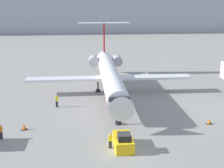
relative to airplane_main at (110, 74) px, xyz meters
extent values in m
plane|color=gray|center=(-0.20, -20.99, -3.25)|extent=(600.00, 600.00, 0.00)
cube|color=#9EA3AD|center=(-0.20, 99.01, 4.64)|extent=(180.00, 16.00, 15.79)
cylinder|color=silver|center=(-0.01, -1.24, -0.06)|extent=(3.24, 26.86, 2.93)
cone|color=silver|center=(-0.18, -15.82, -0.06)|extent=(2.95, 2.37, 2.93)
cube|color=black|center=(-0.17, -14.89, 0.45)|extent=(2.49, 0.73, 0.44)
cone|color=silver|center=(0.16, 13.78, -0.06)|extent=(2.67, 3.25, 2.63)
cube|color=maroon|center=(-0.01, -1.24, -1.01)|extent=(2.91, 24.17, 0.20)
cube|color=silver|center=(7.52, 0.01, -0.72)|extent=(12.14, 2.52, 0.36)
cube|color=silver|center=(-7.52, 0.19, -0.72)|extent=(12.14, 2.52, 0.36)
cylinder|color=#ADADB7|center=(2.42, 10.00, 0.30)|extent=(1.90, 3.26, 1.86)
cylinder|color=#ADADB7|center=(-2.18, 10.05, 0.30)|extent=(1.90, 3.26, 1.86)
cube|color=maroon|center=(0.17, 14.42, 4.32)|extent=(0.27, 2.20, 5.83)
cube|color=silver|center=(0.17, 14.42, 7.23)|extent=(10.52, 1.92, 0.20)
cylinder|color=black|center=(-0.16, -13.65, -2.39)|extent=(0.24, 0.24, 1.73)
cylinder|color=black|center=(-0.16, -13.65, -3.05)|extent=(0.80, 0.80, 0.40)
cylinder|color=black|center=(-1.89, 0.72, -2.39)|extent=(0.24, 0.24, 1.73)
cylinder|color=black|center=(-1.89, 0.72, -3.05)|extent=(0.80, 0.80, 0.40)
cylinder|color=black|center=(1.91, 0.68, -2.39)|extent=(0.24, 0.24, 1.73)
cylinder|color=black|center=(1.91, 0.68, -3.05)|extent=(0.80, 0.80, 0.40)
cube|color=yellow|center=(-0.40, -20.01, -2.63)|extent=(1.88, 3.68, 1.24)
cube|color=black|center=(-0.40, -20.82, -1.66)|extent=(1.31, 1.33, 0.70)
cube|color=black|center=(-0.40, -18.24, -2.82)|extent=(1.69, 0.30, 0.74)
cube|color=#232838|center=(-1.75, -19.98, -2.84)|extent=(0.32, 0.20, 0.82)
cube|color=yellow|center=(-1.75, -19.98, -2.11)|extent=(0.40, 0.24, 0.65)
sphere|color=tan|center=(-1.75, -19.98, -1.66)|extent=(0.24, 0.24, 0.24)
cube|color=#232838|center=(-8.27, -6.33, -2.81)|extent=(0.32, 0.20, 0.88)
cube|color=yellow|center=(-8.27, -6.33, -2.03)|extent=(0.40, 0.24, 0.69)
sphere|color=tan|center=(-8.27, -6.33, -1.55)|extent=(0.26, 0.26, 0.26)
cube|color=#232838|center=(-13.74, -16.58, -2.83)|extent=(0.32, 0.20, 0.85)
cube|color=orange|center=(-13.74, -16.58, -2.07)|extent=(0.40, 0.24, 0.67)
sphere|color=tan|center=(-13.74, -16.58, -1.61)|extent=(0.25, 0.25, 0.25)
cube|color=black|center=(-11.64, -14.17, -3.23)|extent=(0.65, 0.65, 0.04)
cone|color=orange|center=(-11.64, -14.17, -2.83)|extent=(0.47, 0.47, 0.76)
cube|color=black|center=(11.25, -14.61, -3.23)|extent=(0.67, 0.67, 0.04)
cone|color=orange|center=(11.25, -14.61, -2.93)|extent=(0.48, 0.48, 0.57)
camera|label=1|loc=(-4.54, -49.79, 11.94)|focal=50.00mm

